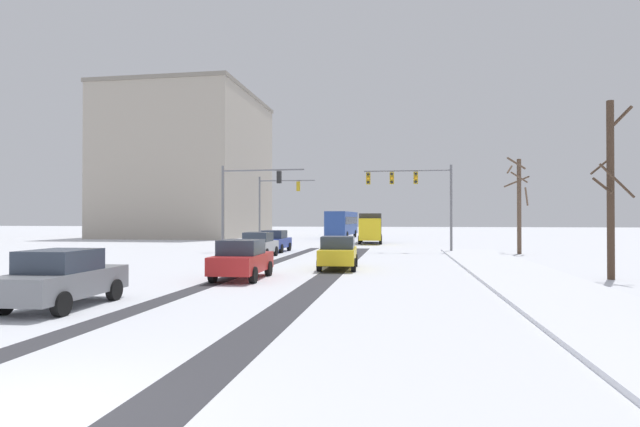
{
  "coord_description": "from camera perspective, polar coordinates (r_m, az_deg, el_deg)",
  "views": [
    {
      "loc": [
        4.81,
        -5.44,
        2.48
      ],
      "look_at": [
        0.0,
        24.26,
        2.8
      ],
      "focal_mm": 28.08,
      "sensor_mm": 36.0,
      "label": 1
    }
  ],
  "objects": [
    {
      "name": "ground_plane",
      "position": [
        7.68,
        -32.38,
        -19.36
      ],
      "size": [
        300.0,
        300.0,
        0.0
      ],
      "primitive_type": "plane",
      "color": "silver"
    },
    {
      "name": "car_yellow_cab_third",
      "position": [
        24.77,
        2.08,
        -4.46
      ],
      "size": [
        2.01,
        4.19,
        1.62
      ],
      "color": "yellow",
      "rests_on": "ground"
    },
    {
      "name": "box_truck_delivery",
      "position": [
        51.12,
        5.77,
        -1.56
      ],
      "size": [
        2.54,
        7.48,
        3.02
      ],
      "color": "yellow",
      "rests_on": "ground"
    },
    {
      "name": "traffic_signal_far_left",
      "position": [
        47.68,
        -5.2,
        1.69
      ],
      "size": [
        5.45,
        0.43,
        6.5
      ],
      "color": "slate",
      "rests_on": "ground"
    },
    {
      "name": "traffic_signal_near_left",
      "position": [
        37.89,
        -8.54,
        2.38
      ],
      "size": [
        6.42,
        0.43,
        6.5
      ],
      "color": "slate",
      "rests_on": "ground"
    },
    {
      "name": "wheel_track_left_lane",
      "position": [
        24.0,
        -8.25,
        -6.52
      ],
      "size": [
        0.8,
        38.13,
        0.01
      ],
      "primitive_type": "cube",
      "color": "#38383D",
      "rests_on": "ground"
    },
    {
      "name": "car_red_fourth",
      "position": [
        20.85,
        -8.88,
        -5.18
      ],
      "size": [
        1.93,
        4.15,
        1.62
      ],
      "color": "red",
      "rests_on": "ground"
    },
    {
      "name": "car_blue_lead",
      "position": [
        37.68,
        -5.19,
        -3.14
      ],
      "size": [
        1.86,
        4.11,
        1.62
      ],
      "color": "#233899",
      "rests_on": "ground"
    },
    {
      "name": "traffic_signal_near_right",
      "position": [
        38.16,
        10.83,
        2.9
      ],
      "size": [
        6.54,
        0.39,
        6.5
      ],
      "color": "slate",
      "rests_on": "ground"
    },
    {
      "name": "office_building_far_left_block",
      "position": [
        72.68,
        -14.63,
        5.23
      ],
      "size": [
        18.48,
        21.8,
        19.7
      ],
      "color": "#A89E8E",
      "rests_on": "ground"
    },
    {
      "name": "bare_tree_sidewalk_far",
      "position": [
        37.99,
        21.72,
        1.28
      ],
      "size": [
        1.82,
        1.87,
        6.85
      ],
      "color": "brown",
      "rests_on": "ground"
    },
    {
      "name": "sidewalk_kerb_right",
      "position": [
        21.78,
        22.82,
        -6.94
      ],
      "size": [
        4.0,
        38.13,
        0.12
      ],
      "primitive_type": "cube",
      "color": "white",
      "rests_on": "ground"
    },
    {
      "name": "car_grey_fifth",
      "position": [
        15.84,
        -27.28,
        -6.57
      ],
      "size": [
        1.96,
        4.16,
        1.62
      ],
      "color": "slate",
      "rests_on": "ground"
    },
    {
      "name": "car_silver_second",
      "position": [
        32.51,
        -7.01,
        -3.54
      ],
      "size": [
        1.89,
        4.13,
        1.62
      ],
      "color": "#B7BABF",
      "rests_on": "ground"
    },
    {
      "name": "bare_tree_sidewalk_mid",
      "position": [
        23.64,
        30.22,
        2.65
      ],
      "size": [
        1.52,
        1.48,
        7.32
      ],
      "color": "#423023",
      "rests_on": "ground"
    },
    {
      "name": "bus_oncoming",
      "position": [
        64.22,
        2.54,
        -1.04
      ],
      "size": [
        3.07,
        11.11,
        3.38
      ],
      "color": "#284793",
      "rests_on": "ground"
    },
    {
      "name": "wheel_track_right_lane",
      "position": [
        23.12,
        1.39,
        -6.76
      ],
      "size": [
        1.12,
        38.13,
        0.01
      ],
      "primitive_type": "cube",
      "color": "#38383D",
      "rests_on": "ground"
    }
  ]
}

